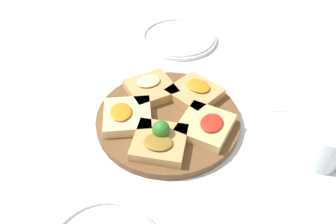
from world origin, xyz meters
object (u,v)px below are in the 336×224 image
water_glass (325,148)px  plate_right (179,38)px  serving_board (168,118)px  napkin_stack (287,90)px

water_glass → plate_right: bearing=22.4°
serving_board → napkin_stack: serving_board is taller
plate_right → serving_board: bearing=166.4°
plate_right → napkin_stack: (-0.26, -0.22, -0.01)m
plate_right → water_glass: 0.51m
water_glass → napkin_stack: bearing=-6.7°
serving_board → water_glass: water_glass is taller
serving_board → water_glass: 0.31m
plate_right → water_glass: bearing=-157.6°
serving_board → plate_right: serving_board is taller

